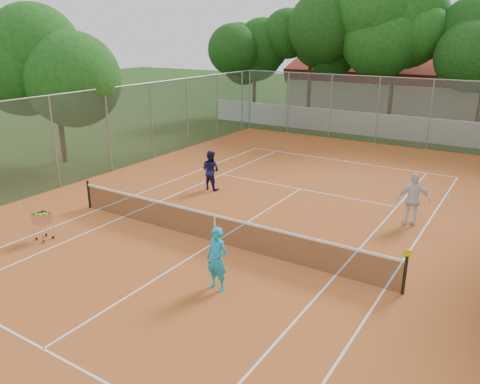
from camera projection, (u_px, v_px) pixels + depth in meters
The scene contains 12 objects.
ground at pixel (215, 243), 15.13m from camera, with size 120.00×120.00×0.00m, color #18350E.
court_pad at pixel (215, 242), 15.13m from camera, with size 18.00×34.00×0.02m, color #B45823.
court_lines at pixel (215, 242), 15.12m from camera, with size 10.98×23.78×0.01m, color white.
tennis_net at pixel (215, 228), 14.96m from camera, with size 11.88×0.10×0.98m, color black.
perimeter_fence at pixel (214, 184), 14.48m from camera, with size 18.00×34.00×4.00m, color slate.
boundary_wall at pixel (385, 126), 30.09m from camera, with size 26.00×0.30×1.50m, color white.
clubhouse at pixel (397, 87), 38.63m from camera, with size 16.40×9.00×4.40m, color beige.
tropical_trees at pixel (404, 56), 31.12m from camera, with size 29.00×19.00×10.00m, color #0E350D.
player_near at pixel (217, 259), 12.08m from camera, with size 0.63×0.42×1.74m, color #19A7D8.
player_far_left at pixel (211, 170), 19.99m from camera, with size 0.83×0.64×1.70m, color #191A4B.
player_far_right at pixel (413, 200), 16.19m from camera, with size 1.10×0.46×1.88m, color silver.
ball_hopper at pixel (43, 225), 15.16m from camera, with size 0.48×0.48×1.00m, color silver.
Camera 1 is at (8.05, -11.23, 6.44)m, focal length 35.00 mm.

